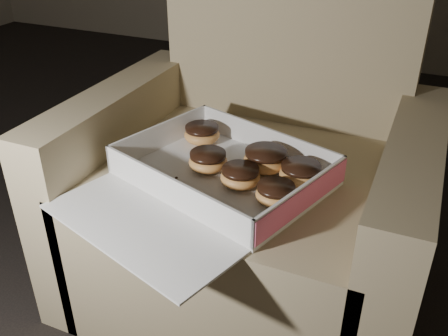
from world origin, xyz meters
TOP-DOWN VIEW (x-y plane):
  - armchair at (0.73, 0.28)m, footprint 0.82×0.69m
  - bakery_box at (0.70, 0.10)m, footprint 0.54×0.59m
  - donut_a at (0.60, 0.27)m, footprint 0.09×0.09m
  - donut_b at (0.87, 0.18)m, footprint 0.09×0.09m
  - donut_c at (0.85, 0.09)m, footprint 0.08×0.08m
  - donut_d at (0.76, 0.12)m, footprint 0.08×0.08m
  - donut_e at (0.67, 0.16)m, footprint 0.09×0.09m
  - donut_f at (0.79, 0.21)m, footprint 0.10×0.10m
  - crumb_a at (0.57, 0.08)m, footprint 0.01×0.01m
  - crumb_b at (0.62, 0.09)m, footprint 0.01×0.01m
  - crumb_c at (0.64, 0.06)m, footprint 0.01×0.01m

SIDE VIEW (x-z plane):
  - armchair at x=0.73m, z-range -0.16..0.70m
  - crumb_a at x=0.57m, z-range 0.39..0.39m
  - crumb_b at x=0.62m, z-range 0.39..0.39m
  - crumb_c at x=0.64m, z-range 0.39..0.39m
  - bakery_box at x=0.70m, z-range 0.36..0.43m
  - donut_c at x=0.85m, z-range 0.39..0.43m
  - donut_d at x=0.76m, z-range 0.39..0.43m
  - donut_e at x=0.67m, z-range 0.39..0.44m
  - donut_a at x=0.60m, z-range 0.39..0.44m
  - donut_b at x=0.87m, z-range 0.39..0.44m
  - donut_f at x=0.79m, z-range 0.39..0.44m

